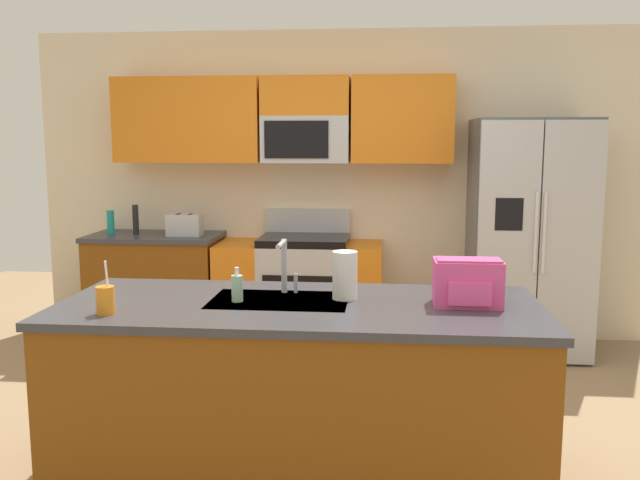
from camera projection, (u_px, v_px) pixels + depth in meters
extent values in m
plane|color=#997A56|center=(310.00, 435.00, 3.89)|extent=(9.00, 9.00, 0.00)
cube|color=beige|center=(337.00, 185.00, 5.82)|extent=(5.20, 0.10, 2.60)
cube|color=orange|center=(158.00, 120.00, 5.67)|extent=(0.70, 0.32, 0.70)
cube|color=orange|center=(230.00, 120.00, 5.61)|extent=(0.52, 0.32, 0.70)
cube|color=orange|center=(402.00, 120.00, 5.48)|extent=(0.82, 0.32, 0.70)
cube|color=#B7BABF|center=(306.00, 140.00, 5.58)|extent=(0.72, 0.32, 0.38)
cube|color=black|center=(296.00, 140.00, 5.42)|extent=(0.52, 0.01, 0.30)
cube|color=orange|center=(306.00, 96.00, 5.53)|extent=(0.72, 0.32, 0.32)
cube|color=brown|center=(157.00, 289.00, 5.75)|extent=(1.06, 0.60, 0.86)
cube|color=#38383D|center=(155.00, 237.00, 5.68)|extent=(1.09, 0.63, 0.04)
cube|color=#B7BABF|center=(305.00, 293.00, 5.63)|extent=(0.72, 0.60, 0.84)
cube|color=black|center=(300.00, 298.00, 5.32)|extent=(0.60, 0.01, 0.36)
cube|color=black|center=(304.00, 240.00, 5.56)|extent=(0.72, 0.60, 0.06)
cube|color=#B7BABF|center=(308.00, 220.00, 5.81)|extent=(0.72, 0.06, 0.20)
cube|color=orange|center=(241.00, 292.00, 5.68)|extent=(0.36, 0.60, 0.84)
cube|color=orange|center=(364.00, 294.00, 5.58)|extent=(0.28, 0.60, 0.84)
cube|color=#4C4F54|center=(528.00, 237.00, 5.33)|extent=(0.90, 0.70, 1.85)
cube|color=#B7BABF|center=(507.00, 244.00, 4.99)|extent=(0.44, 0.04, 1.81)
cube|color=#B7BABF|center=(570.00, 245.00, 4.94)|extent=(0.44, 0.04, 1.81)
cylinder|color=silver|center=(536.00, 232.00, 4.93)|extent=(0.02, 0.02, 0.60)
cylinder|color=silver|center=(544.00, 232.00, 4.92)|extent=(0.02, 0.02, 0.60)
cube|color=black|center=(509.00, 214.00, 4.93)|extent=(0.20, 0.00, 0.24)
cube|color=brown|center=(298.00, 395.00, 3.35)|extent=(2.31, 0.94, 0.86)
cube|color=#38383D|center=(298.00, 307.00, 3.29)|extent=(2.35, 0.98, 0.04)
cube|color=#B7BABF|center=(279.00, 303.00, 3.35)|extent=(0.68, 0.44, 0.03)
cube|color=#B7BABF|center=(185.00, 225.00, 5.59)|extent=(0.28, 0.16, 0.18)
cube|color=black|center=(179.00, 214.00, 5.58)|extent=(0.03, 0.11, 0.01)
cube|color=black|center=(190.00, 214.00, 5.57)|extent=(0.03, 0.11, 0.01)
cylinder|color=black|center=(136.00, 220.00, 5.67)|extent=(0.05, 0.05, 0.25)
cylinder|color=teal|center=(111.00, 222.00, 5.69)|extent=(0.06, 0.06, 0.20)
cylinder|color=#B7BABF|center=(284.00, 266.00, 3.49)|extent=(0.03, 0.03, 0.28)
cylinder|color=#B7BABF|center=(281.00, 244.00, 3.37)|extent=(0.02, 0.20, 0.02)
cylinder|color=#B7BABF|center=(296.00, 283.00, 3.50)|extent=(0.02, 0.02, 0.10)
cylinder|color=orange|center=(105.00, 300.00, 3.07)|extent=(0.08, 0.08, 0.13)
cylinder|color=white|center=(107.00, 276.00, 3.05)|extent=(0.01, 0.03, 0.14)
cylinder|color=#A5D8B2|center=(237.00, 288.00, 3.30)|extent=(0.06, 0.06, 0.13)
cylinder|color=white|center=(237.00, 271.00, 3.29)|extent=(0.02, 0.02, 0.04)
cylinder|color=white|center=(345.00, 275.00, 3.35)|extent=(0.12, 0.12, 0.24)
cube|color=#EA4C93|center=(467.00, 283.00, 3.22)|extent=(0.32, 0.20, 0.22)
cube|color=#C7417D|center=(469.00, 262.00, 3.19)|extent=(0.30, 0.14, 0.03)
cube|color=#FF54A2|center=(470.00, 294.00, 3.12)|extent=(0.20, 0.03, 0.11)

